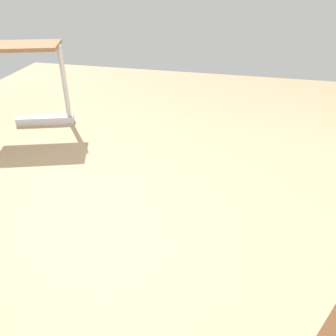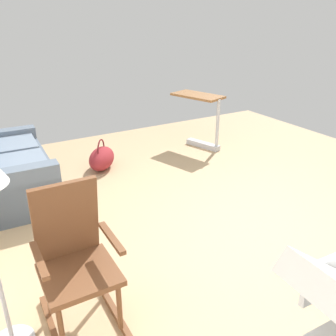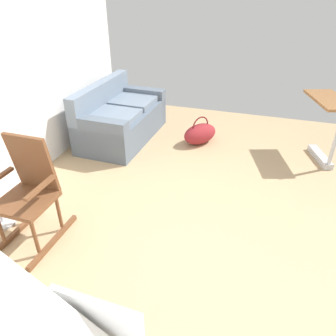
{
  "view_description": "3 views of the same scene",
  "coord_description": "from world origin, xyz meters",
  "views": [
    {
      "loc": [
        -0.08,
        2.06,
        1.61
      ],
      "look_at": [
        0.27,
        0.53,
        0.67
      ],
      "focal_mm": 38.9,
      "sensor_mm": 36.0,
      "label": 1
    },
    {
      "loc": [
        -2.45,
        2.06,
        2.03
      ],
      "look_at": [
        -0.02,
        0.64,
        0.8
      ],
      "focal_mm": 38.35,
      "sensor_mm": 36.0,
      "label": 2
    },
    {
      "loc": [
        -2.45,
        -0.36,
        2.27
      ],
      "look_at": [
        -0.06,
        0.39,
        0.76
      ],
      "focal_mm": 34.88,
      "sensor_mm": 36.0,
      "label": 3
    }
  ],
  "objects": [
    {
      "name": "rocking_chair",
      "position": [
        -0.47,
        1.62,
        0.5
      ],
      "size": [
        0.76,
        0.51,
        1.05
      ],
      "color": "brown",
      "rests_on": "ground"
    },
    {
      "name": "ground_plane",
      "position": [
        0.0,
        0.0,
        0.0
      ],
      "size": [
        6.88,
        6.88,
        0.0
      ],
      "primitive_type": "plane",
      "color": "tan"
    },
    {
      "name": "overbed_table",
      "position": [
        2.07,
        -1.18,
        0.53
      ],
      "size": [
        0.89,
        0.63,
        0.84
      ],
      "color": "#B2B5BA",
      "rests_on": "ground"
    },
    {
      "name": "couch",
      "position": [
        1.83,
        1.76,
        0.31
      ],
      "size": [
        1.63,
        0.9,
        0.85
      ],
      "color": "slate",
      "rests_on": "ground"
    },
    {
      "name": "duffel_bag",
      "position": [
        2.01,
        0.53,
        0.15
      ],
      "size": [
        0.64,
        0.59,
        0.43
      ],
      "color": "maroon",
      "rests_on": "ground"
    }
  ]
}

